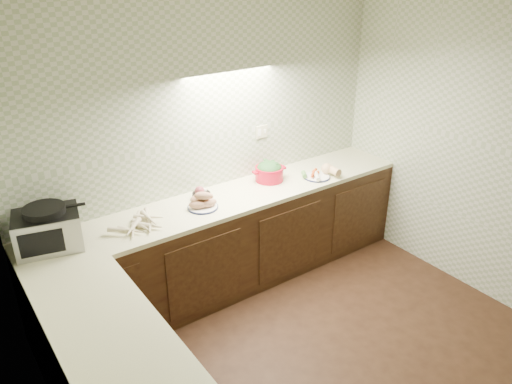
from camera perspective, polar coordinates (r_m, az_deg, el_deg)
room at (r=3.05m, az=12.16°, el=1.62°), size 3.60×3.60×2.60m
counter at (r=3.75m, az=-4.86°, el=-14.01°), size 3.60×3.60×0.90m
toaster_oven at (r=3.90m, az=-22.72°, el=-3.89°), size 0.52×0.44×0.32m
parsnip_pile at (r=4.04m, az=-13.63°, el=-3.40°), size 0.42×0.36×0.07m
sweet_potato_plate at (r=4.22m, az=-6.16°, el=-1.13°), size 0.26×0.26×0.15m
onion_bowl at (r=4.37m, az=-6.30°, el=-0.24°), size 0.16×0.16×0.12m
dutch_oven at (r=4.70m, az=1.53°, el=2.37°), size 0.34×0.31×0.19m
veg_plate at (r=4.84m, az=7.43°, el=2.26°), size 0.35×0.26×0.12m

